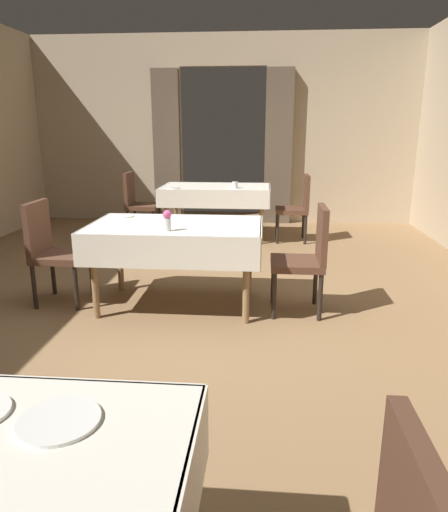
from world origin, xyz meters
The scene contains 13 objects.
ground centered at (0.00, 0.00, 0.00)m, with size 10.08×10.08×0.00m, color olive.
wall_back centered at (0.00, 4.18, 1.51)m, with size 6.40×0.27×3.00m.
dining_table_mid centered at (-0.06, 0.14, 0.66)m, with size 1.50×0.94×0.75m.
dining_table_far centered at (0.02, 2.86, 0.66)m, with size 1.54×0.92×0.75m.
chair_mid_left centered at (-1.19, 0.14, 0.52)m, with size 0.44×0.44×0.93m.
chair_mid_right centered at (1.08, 0.09, 0.52)m, with size 0.44×0.44×0.93m.
chair_far_right centered at (1.17, 2.75, 0.52)m, with size 0.44×0.44×0.93m.
chair_far_left centered at (-1.14, 2.89, 0.52)m, with size 0.44×0.44×0.93m.
plate_near_c centered at (0.13, -2.67, 0.76)m, with size 0.24×0.24×0.01m, color white.
flower_vase_mid centered at (-0.07, -0.14, 0.84)m, with size 0.07×0.07×0.17m.
plate_mid_b centered at (-0.62, 0.44, 0.76)m, with size 0.21×0.21×0.01m, color white.
glass_far_a centered at (0.30, 2.64, 0.80)m, with size 0.08×0.08×0.09m, color silver.
plate_far_b centered at (-0.54, 2.55, 0.76)m, with size 0.18×0.18×0.01m, color white.
Camera 1 is at (0.70, -3.79, 1.56)m, focal length 32.80 mm.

